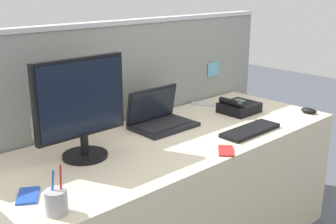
{
  "coord_description": "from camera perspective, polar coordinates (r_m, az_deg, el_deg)",
  "views": [
    {
      "loc": [
        -1.42,
        -1.48,
        1.47
      ],
      "look_at": [
        0.0,
        0.05,
        0.82
      ],
      "focal_mm": 45.21,
      "sensor_mm": 36.0,
      "label": 1
    }
  ],
  "objects": [
    {
      "name": "cell_phone_red_case",
      "position": [
        2.01,
        7.82,
        -5.21
      ],
      "size": [
        0.14,
        0.14,
        0.01
      ],
      "primitive_type": "cube",
      "rotation": [
        0.0,
        0.0,
        -0.83
      ],
      "color": "#B22323",
      "rests_on": "desk"
    },
    {
      "name": "laptop",
      "position": [
        2.33,
        -1.17,
        -0.74
      ],
      "size": [
        0.34,
        0.24,
        0.21
      ],
      "color": "black",
      "rests_on": "desk"
    },
    {
      "name": "cubicle_divider",
      "position": [
        2.52,
        -5.75,
        -2.23
      ],
      "size": [
        2.27,
        0.08,
        1.27
      ],
      "color": "gray",
      "rests_on": "ground_plane"
    },
    {
      "name": "desk_phone",
      "position": [
        2.61,
        9.49,
        0.66
      ],
      "size": [
        0.21,
        0.19,
        0.1
      ],
      "color": "black",
      "rests_on": "desk"
    },
    {
      "name": "cell_phone_silver_slab",
      "position": [
        2.76,
        4.76,
        1.07
      ],
      "size": [
        0.13,
        0.16,
        0.01
      ],
      "primitive_type": "cube",
      "rotation": [
        0.0,
        0.0,
        0.54
      ],
      "color": "#B7BAC1",
      "rests_on": "desk"
    },
    {
      "name": "desk",
      "position": [
        2.34,
        0.85,
        -11.37
      ],
      "size": [
        1.92,
        0.76,
        0.7
      ],
      "primitive_type": "cube",
      "color": "beige",
      "rests_on": "ground_plane"
    },
    {
      "name": "cell_phone_blue_case",
      "position": [
        1.68,
        -18.34,
        -10.65
      ],
      "size": [
        0.13,
        0.15,
        0.01
      ],
      "primitive_type": "cube",
      "rotation": [
        0.0,
        0.0,
        -0.56
      ],
      "color": "blue",
      "rests_on": "desk"
    },
    {
      "name": "pen_cup",
      "position": [
        1.53,
        -14.82,
        -11.59
      ],
      "size": [
        0.08,
        0.08,
        0.18
      ],
      "color": "#99999E",
      "rests_on": "desk"
    },
    {
      "name": "computer_mouse_right_hand",
      "position": [
        2.71,
        18.45,
        0.18
      ],
      "size": [
        0.06,
        0.1,
        0.03
      ],
      "primitive_type": "ellipsoid",
      "rotation": [
        0.0,
        0.0,
        -0.0
      ],
      "color": "black",
      "rests_on": "desk"
    },
    {
      "name": "keyboard_main",
      "position": [
        2.29,
        11.04,
        -2.45
      ],
      "size": [
        0.37,
        0.13,
        0.02
      ],
      "primitive_type": "cube",
      "rotation": [
        0.0,
        0.0,
        -0.0
      ],
      "color": "black",
      "rests_on": "desk"
    },
    {
      "name": "desktop_monitor",
      "position": [
        1.9,
        -11.64,
        0.98
      ],
      "size": [
        0.44,
        0.21,
        0.46
      ],
      "color": "black",
      "rests_on": "desk"
    }
  ]
}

